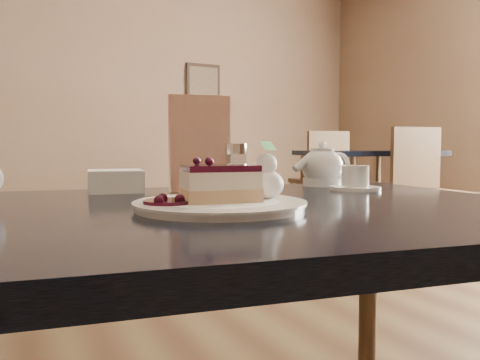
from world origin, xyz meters
name	(u,v)px	position (x,y,z in m)	size (l,w,h in m)	color
main_table	(213,250)	(-0.18, 0.03, 0.64)	(1.24, 0.92, 0.71)	black
dessert_plate	(220,205)	(-0.18, -0.02, 0.72)	(0.26, 0.26, 0.01)	white
cheesecake_slice	(220,184)	(-0.18, -0.02, 0.75)	(0.12, 0.10, 0.06)	tan
whipped_cream	(266,184)	(-0.10, -0.02, 0.75)	(0.06, 0.06, 0.05)	white
berry_sauce	(169,202)	(-0.26, -0.01, 0.73)	(0.08, 0.08, 0.01)	black
tea_set	(328,170)	(0.23, 0.25, 0.75)	(0.16, 0.23, 0.10)	white
menu_card	(200,144)	(-0.10, 0.28, 0.82)	(0.13, 0.03, 0.21)	beige
sugar_shaker	(234,166)	(-0.02, 0.27, 0.77)	(0.06, 0.06, 0.10)	white
napkin_stack	(116,181)	(-0.27, 0.34, 0.74)	(0.11, 0.11, 0.05)	white
bg_table_far_right	(366,232)	(2.30, 2.45, 0.07)	(1.13, 1.89, 1.26)	black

